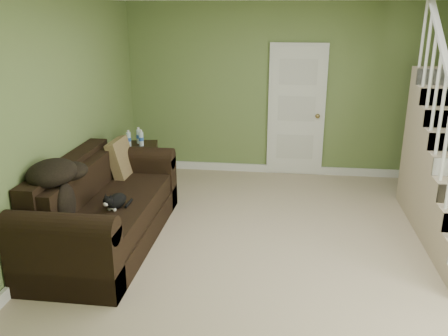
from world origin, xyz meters
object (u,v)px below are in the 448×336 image
(sofa, at_px, (102,212))
(side_table, at_px, (138,167))
(cat, at_px, (116,201))
(banana, at_px, (88,224))

(sofa, distance_m, side_table, 1.63)
(sofa, height_order, cat, sofa)
(sofa, relative_size, side_table, 2.65)
(side_table, bearing_deg, cat, -79.27)
(sofa, distance_m, cat, 0.40)
(cat, bearing_deg, sofa, 153.36)
(sofa, distance_m, banana, 0.72)
(banana, bearing_deg, side_table, 97.57)
(cat, xyz_separation_m, banana, (-0.11, -0.46, -0.05))
(sofa, bearing_deg, cat, -41.22)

